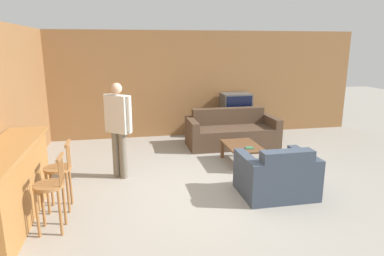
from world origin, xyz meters
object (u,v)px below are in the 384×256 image
at_px(bar_chair_mid, 59,174).
at_px(armchair_near, 277,176).
at_px(bar_chair_near, 51,191).
at_px(coffee_table, 242,148).
at_px(tv, 236,104).
at_px(person_by_window, 118,125).
at_px(tv_unit, 235,125).
at_px(couch_far, 232,133).
at_px(book_on_table, 249,148).

xyz_separation_m(bar_chair_mid, armchair_near, (3.16, -0.16, -0.23)).
bearing_deg(bar_chair_near, coffee_table, 30.92).
bearing_deg(tv, armchair_near, -98.26).
height_order(tv, person_by_window, person_by_window).
height_order(tv_unit, person_by_window, person_by_window).
relative_size(couch_far, tv, 2.85).
relative_size(tv_unit, book_on_table, 7.32).
height_order(couch_far, book_on_table, couch_far).
bearing_deg(bar_chair_mid, couch_far, 37.66).
height_order(bar_chair_near, bar_chair_mid, same).
xyz_separation_m(bar_chair_mid, tv_unit, (3.68, 3.40, -0.26)).
bearing_deg(tv_unit, coffee_table, -104.83).
distance_m(tv_unit, tv, 0.54).
xyz_separation_m(tv_unit, person_by_window, (-2.87, -2.33, 0.66)).
distance_m(book_on_table, person_by_window, 2.42).
distance_m(bar_chair_near, coffee_table, 3.64).
xyz_separation_m(armchair_near, book_on_table, (0.00, 1.19, 0.10)).
relative_size(armchair_near, tv_unit, 0.91).
bearing_deg(armchair_near, bar_chair_mid, 177.19).
distance_m(bar_chair_mid, person_by_window, 1.40).
height_order(couch_far, tv, tv).
xyz_separation_m(bar_chair_near, tv, (3.68, 3.98, 0.28)).
height_order(bar_chair_mid, book_on_table, bar_chair_mid).
height_order(tv_unit, tv, tv).
bearing_deg(book_on_table, bar_chair_mid, -161.84).
relative_size(couch_far, book_on_table, 12.45).
bearing_deg(couch_far, tv, 66.27).
height_order(bar_chair_near, couch_far, bar_chair_near).
bearing_deg(person_by_window, book_on_table, -0.71).
xyz_separation_m(bar_chair_mid, person_by_window, (0.81, 1.07, 0.40)).
bearing_deg(bar_chair_mid, tv_unit, 42.70).
distance_m(coffee_table, person_by_window, 2.39).
relative_size(armchair_near, tv, 1.52).
bearing_deg(book_on_table, bar_chair_near, -152.74).
relative_size(bar_chair_near, book_on_table, 5.96).
height_order(bar_chair_near, armchair_near, bar_chair_near).
bearing_deg(tv, bar_chair_mid, -137.32).
height_order(bar_chair_mid, person_by_window, person_by_window).
xyz_separation_m(couch_far, coffee_table, (-0.19, -1.28, 0.04)).
bearing_deg(tv, person_by_window, -140.98).
relative_size(bar_chair_near, armchair_near, 0.89).
bearing_deg(couch_far, bar_chair_mid, -142.34).
relative_size(bar_chair_mid, couch_far, 0.48).
bearing_deg(bar_chair_near, armchair_near, 7.87).
height_order(bar_chair_mid, couch_far, bar_chair_mid).
bearing_deg(armchair_near, bar_chair_near, -172.13).
height_order(bar_chair_near, person_by_window, person_by_window).
bearing_deg(tv_unit, person_by_window, -140.95).
distance_m(bar_chair_near, tv, 5.43).
bearing_deg(tv, tv_unit, 90.00).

